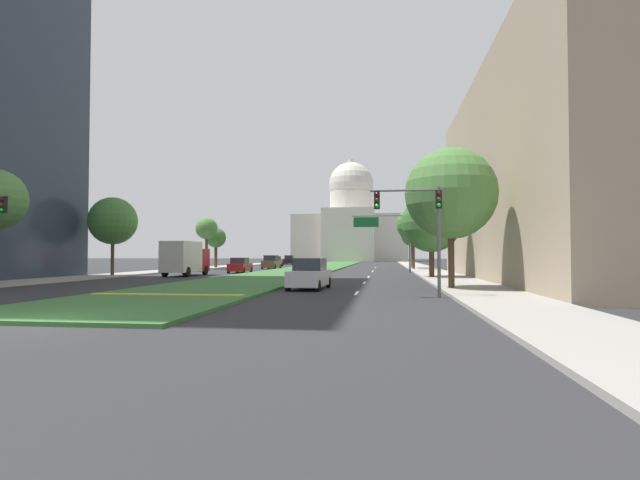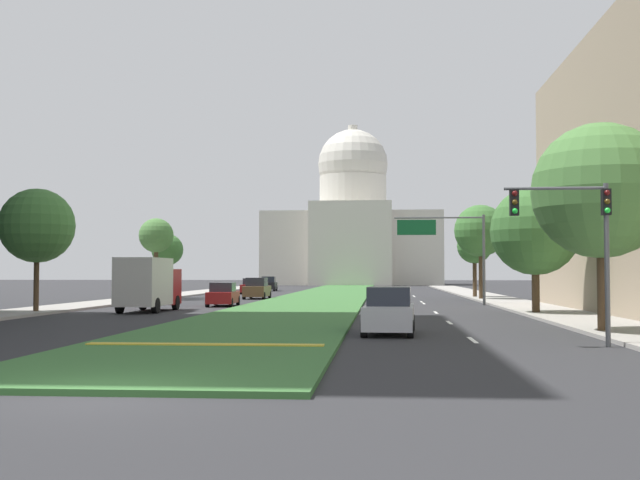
% 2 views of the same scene
% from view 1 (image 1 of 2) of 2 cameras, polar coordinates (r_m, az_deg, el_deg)
% --- Properties ---
extents(ground_plane, '(289.17, 289.17, 0.00)m').
position_cam_1_polar(ground_plane, '(78.82, 0.36, -3.15)').
color(ground_plane, '#2B2B2D').
extents(grass_median, '(8.14, 118.30, 0.14)m').
position_cam_1_polar(grass_median, '(72.31, -0.31, -3.23)').
color(grass_median, '#386B33').
rests_on(grass_median, ground_plane).
extents(median_curb_nose, '(7.32, 0.50, 0.04)m').
position_cam_1_polar(median_curb_nose, '(23.69, -17.54, -6.13)').
color(median_curb_nose, gold).
rests_on(median_curb_nose, grass_median).
extents(lane_dashes_right, '(0.16, 52.28, 0.01)m').
position_cam_1_polar(lane_dashes_right, '(52.71, 6.07, -3.87)').
color(lane_dashes_right, silver).
rests_on(lane_dashes_right, ground_plane).
extents(sidewalk_left, '(4.00, 118.30, 0.15)m').
position_cam_1_polar(sidewalk_left, '(69.71, -13.43, -3.24)').
color(sidewalk_left, '#9E9991').
rests_on(sidewalk_left, ground_plane).
extents(sidewalk_right, '(4.00, 118.30, 0.15)m').
position_cam_1_polar(sidewalk_right, '(65.23, 12.09, -3.36)').
color(sidewalk_right, '#9E9991').
rests_on(sidewalk_right, ground_plane).
extents(midrise_block_right, '(16.95, 37.29, 15.85)m').
position_cam_1_polar(midrise_block_right, '(41.60, 29.64, 6.69)').
color(midrise_block_right, tan).
rests_on(midrise_block_right, ground_plane).
extents(capitol_building, '(32.55, 25.51, 30.31)m').
position_cam_1_polar(capitol_building, '(143.68, 3.66, 1.64)').
color(capitol_building, beige).
rests_on(capitol_building, ground_plane).
extents(traffic_light_near_right, '(3.34, 0.35, 5.20)m').
position_cam_1_polar(traffic_light_near_right, '(23.28, 11.74, 2.71)').
color(traffic_light_near_right, '#515456').
rests_on(traffic_light_near_right, ground_plane).
extents(overhead_guide_sign, '(6.51, 0.20, 6.50)m').
position_cam_1_polar(overhead_guide_sign, '(54.23, 7.91, 1.15)').
color(overhead_guide_sign, '#515456').
rests_on(overhead_guide_sign, ground_plane).
extents(street_tree_right_near, '(5.19, 5.19, 8.08)m').
position_cam_1_polar(street_tree_right_near, '(28.63, 15.13, 5.29)').
color(street_tree_right_near, '#4C3823').
rests_on(street_tree_right_near, ground_plane).
extents(street_tree_left_mid, '(4.25, 4.25, 7.15)m').
position_cam_1_polar(street_tree_left_mid, '(47.32, -23.18, 2.06)').
color(street_tree_left_mid, '#4C3823').
rests_on(street_tree_left_mid, ground_plane).
extents(street_tree_right_mid, '(4.95, 4.95, 7.14)m').
position_cam_1_polar(street_tree_right_mid, '(41.89, 12.97, 1.95)').
color(street_tree_right_mid, '#4C3823').
rests_on(street_tree_right_mid, ground_plane).
extents(street_tree_left_far, '(2.94, 2.94, 6.97)m').
position_cam_1_polar(street_tree_left_far, '(66.99, -13.20, 1.27)').
color(street_tree_left_far, '#4C3823').
rests_on(street_tree_left_far, ground_plane).
extents(street_tree_right_far, '(4.36, 4.36, 8.02)m').
position_cam_1_polar(street_tree_right_far, '(63.72, 10.94, 1.76)').
color(street_tree_right_far, '#4C3823').
rests_on(street_tree_right_far, ground_plane).
extents(street_tree_left_distant, '(2.88, 2.88, 5.84)m').
position_cam_1_polar(street_tree_left_distant, '(71.03, -12.15, 0.22)').
color(street_tree_left_distant, '#4C3823').
rests_on(street_tree_left_distant, ground_plane).
extents(street_tree_right_distant, '(3.16, 3.16, 6.30)m').
position_cam_1_polar(street_tree_right_distant, '(68.89, 10.81, 0.55)').
color(street_tree_right_distant, '#4C3823').
rests_on(street_tree_right_distant, ground_plane).
extents(sedan_lead_stopped, '(2.11, 4.36, 1.80)m').
position_cam_1_polar(sedan_lead_stopped, '(28.11, -1.25, -4.11)').
color(sedan_lead_stopped, '#BCBCC1').
rests_on(sedan_lead_stopped, ground_plane).
extents(sedan_midblock, '(2.07, 4.71, 1.65)m').
position_cam_1_polar(sedan_midblock, '(53.29, -9.38, -3.00)').
color(sedan_midblock, maroon).
rests_on(sedan_midblock, ground_plane).
extents(sedan_distant, '(1.95, 4.56, 1.87)m').
position_cam_1_polar(sedan_distant, '(67.38, -5.73, -2.66)').
color(sedan_distant, brown).
rests_on(sedan_distant, ground_plane).
extents(sedan_far_horizon, '(2.08, 4.26, 1.69)m').
position_cam_1_polar(sedan_far_horizon, '(82.49, -5.32, -2.53)').
color(sedan_far_horizon, maroon).
rests_on(sedan_far_horizon, ground_plane).
extents(sedan_very_far, '(2.11, 4.57, 1.81)m').
position_cam_1_polar(sedan_very_far, '(95.40, -3.63, -2.39)').
color(sedan_very_far, black).
rests_on(sedan_very_far, ground_plane).
extents(box_truck_delivery, '(2.40, 6.40, 3.20)m').
position_cam_1_polar(box_truck_delivery, '(47.04, -15.58, -2.05)').
color(box_truck_delivery, maroon).
rests_on(box_truck_delivery, ground_plane).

